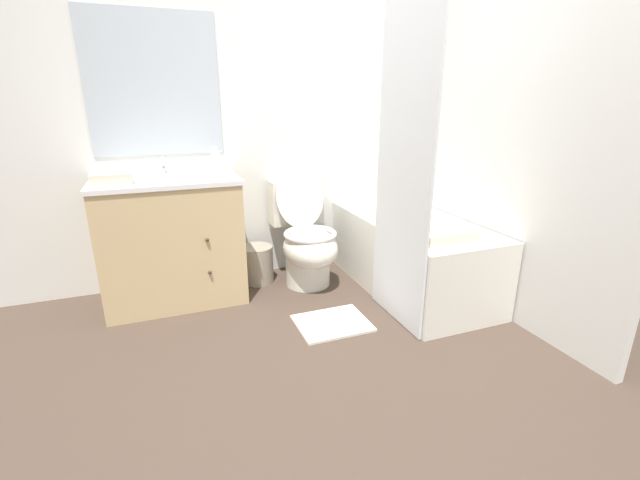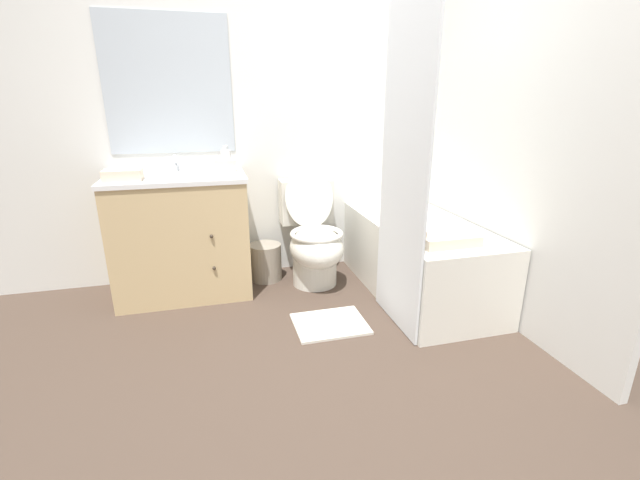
{
  "view_description": "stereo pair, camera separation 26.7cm",
  "coord_description": "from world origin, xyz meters",
  "px_view_note": "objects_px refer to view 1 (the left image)",
  "views": [
    {
      "loc": [
        -0.81,
        -1.65,
        1.37
      ],
      "look_at": [
        0.1,
        0.72,
        0.52
      ],
      "focal_mm": 24.0,
      "sensor_mm": 36.0,
      "label": 1
    },
    {
      "loc": [
        -0.56,
        -1.73,
        1.37
      ],
      "look_at": [
        0.1,
        0.72,
        0.52
      ],
      "focal_mm": 24.0,
      "sensor_mm": 36.0,
      "label": 2
    }
  ],
  "objects_px": {
    "vanity_cabinet": "(172,239)",
    "bath_mat": "(332,323)",
    "hand_towel_folded": "(112,179)",
    "bath_towel_folded": "(446,236)",
    "bathtub": "(410,253)",
    "sink_faucet": "(164,168)",
    "soap_dispenser": "(217,161)",
    "toilet": "(306,240)",
    "wastebasket": "(257,264)",
    "tissue_box": "(216,167)"
  },
  "relations": [
    {
      "from": "vanity_cabinet",
      "to": "bath_mat",
      "type": "relative_size",
      "value": 2.06
    },
    {
      "from": "vanity_cabinet",
      "to": "hand_towel_folded",
      "type": "bearing_deg",
      "value": -157.87
    },
    {
      "from": "hand_towel_folded",
      "to": "bath_towel_folded",
      "type": "bearing_deg",
      "value": -23.16
    },
    {
      "from": "bathtub",
      "to": "hand_towel_folded",
      "type": "bearing_deg",
      "value": 171.14
    },
    {
      "from": "sink_faucet",
      "to": "soap_dispenser",
      "type": "bearing_deg",
      "value": -20.24
    },
    {
      "from": "toilet",
      "to": "bath_towel_folded",
      "type": "xyz_separation_m",
      "value": [
        0.61,
        -0.85,
        0.22
      ]
    },
    {
      "from": "soap_dispenser",
      "to": "bath_mat",
      "type": "height_order",
      "value": "soap_dispenser"
    },
    {
      "from": "toilet",
      "to": "bathtub",
      "type": "height_order",
      "value": "toilet"
    },
    {
      "from": "wastebasket",
      "to": "sink_faucet",
      "type": "bearing_deg",
      "value": 168.73
    },
    {
      "from": "tissue_box",
      "to": "hand_towel_folded",
      "type": "bearing_deg",
      "value": -162.4
    },
    {
      "from": "vanity_cabinet",
      "to": "tissue_box",
      "type": "distance_m",
      "value": 0.58
    },
    {
      "from": "toilet",
      "to": "wastebasket",
      "type": "distance_m",
      "value": 0.43
    },
    {
      "from": "toilet",
      "to": "hand_towel_folded",
      "type": "height_order",
      "value": "hand_towel_folded"
    },
    {
      "from": "sink_faucet",
      "to": "tissue_box",
      "type": "bearing_deg",
      "value": -19.28
    },
    {
      "from": "bathtub",
      "to": "bath_mat",
      "type": "distance_m",
      "value": 0.86
    },
    {
      "from": "sink_faucet",
      "to": "wastebasket",
      "type": "height_order",
      "value": "sink_faucet"
    },
    {
      "from": "wastebasket",
      "to": "tissue_box",
      "type": "height_order",
      "value": "tissue_box"
    },
    {
      "from": "hand_towel_folded",
      "to": "bath_towel_folded",
      "type": "height_order",
      "value": "hand_towel_folded"
    },
    {
      "from": "tissue_box",
      "to": "soap_dispenser",
      "type": "bearing_deg",
      "value": -50.26
    },
    {
      "from": "toilet",
      "to": "bath_mat",
      "type": "xyz_separation_m",
      "value": [
        -0.07,
        -0.68,
        -0.34
      ]
    },
    {
      "from": "soap_dispenser",
      "to": "hand_towel_folded",
      "type": "distance_m",
      "value": 0.69
    },
    {
      "from": "wastebasket",
      "to": "soap_dispenser",
      "type": "distance_m",
      "value": 0.84
    },
    {
      "from": "bathtub",
      "to": "soap_dispenser",
      "type": "xyz_separation_m",
      "value": [
        -1.29,
        0.5,
        0.68
      ]
    },
    {
      "from": "bathtub",
      "to": "bath_towel_folded",
      "type": "distance_m",
      "value": 0.58
    },
    {
      "from": "bathtub",
      "to": "tissue_box",
      "type": "xyz_separation_m",
      "value": [
        -1.3,
        0.51,
        0.64
      ]
    },
    {
      "from": "vanity_cabinet",
      "to": "tissue_box",
      "type": "bearing_deg",
      "value": 13.29
    },
    {
      "from": "soap_dispenser",
      "to": "tissue_box",
      "type": "bearing_deg",
      "value": 129.74
    },
    {
      "from": "toilet",
      "to": "bath_mat",
      "type": "distance_m",
      "value": 0.76
    },
    {
      "from": "sink_faucet",
      "to": "bathtub",
      "type": "height_order",
      "value": "sink_faucet"
    },
    {
      "from": "hand_towel_folded",
      "to": "bath_mat",
      "type": "distance_m",
      "value": 1.62
    },
    {
      "from": "bath_mat",
      "to": "bath_towel_folded",
      "type": "bearing_deg",
      "value": -14.29
    },
    {
      "from": "soap_dispenser",
      "to": "sink_faucet",
      "type": "bearing_deg",
      "value": 159.76
    },
    {
      "from": "bath_towel_folded",
      "to": "bath_mat",
      "type": "relative_size",
      "value": 0.79
    },
    {
      "from": "sink_faucet",
      "to": "soap_dispenser",
      "type": "xyz_separation_m",
      "value": [
        0.35,
        -0.13,
        0.05
      ]
    },
    {
      "from": "toilet",
      "to": "soap_dispenser",
      "type": "relative_size",
      "value": 4.85
    },
    {
      "from": "bath_towel_folded",
      "to": "soap_dispenser",
      "type": "bearing_deg",
      "value": 140.66
    },
    {
      "from": "toilet",
      "to": "tissue_box",
      "type": "bearing_deg",
      "value": 166.0
    },
    {
      "from": "sink_faucet",
      "to": "soap_dispenser",
      "type": "distance_m",
      "value": 0.37
    },
    {
      "from": "soap_dispenser",
      "to": "bath_towel_folded",
      "type": "relative_size",
      "value": 0.51
    },
    {
      "from": "hand_towel_folded",
      "to": "bath_mat",
      "type": "xyz_separation_m",
      "value": [
        1.19,
        -0.63,
        -0.89
      ]
    },
    {
      "from": "bathtub",
      "to": "wastebasket",
      "type": "xyz_separation_m",
      "value": [
        -1.04,
        0.51,
        -0.13
      ]
    },
    {
      "from": "toilet",
      "to": "soap_dispenser",
      "type": "xyz_separation_m",
      "value": [
        -0.6,
        0.14,
        0.6
      ]
    },
    {
      "from": "wastebasket",
      "to": "soap_dispenser",
      "type": "bearing_deg",
      "value": -177.95
    },
    {
      "from": "sink_faucet",
      "to": "bath_mat",
      "type": "bearing_deg",
      "value": -47.1
    },
    {
      "from": "vanity_cabinet",
      "to": "wastebasket",
      "type": "height_order",
      "value": "vanity_cabinet"
    },
    {
      "from": "bathtub",
      "to": "wastebasket",
      "type": "bearing_deg",
      "value": 153.99
    },
    {
      "from": "sink_faucet",
      "to": "bathtub",
      "type": "relative_size",
      "value": 0.1
    },
    {
      "from": "wastebasket",
      "to": "bath_mat",
      "type": "relative_size",
      "value": 0.64
    },
    {
      "from": "sink_faucet",
      "to": "wastebasket",
      "type": "relative_size",
      "value": 0.49
    },
    {
      "from": "toilet",
      "to": "soap_dispenser",
      "type": "bearing_deg",
      "value": 166.66
    }
  ]
}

